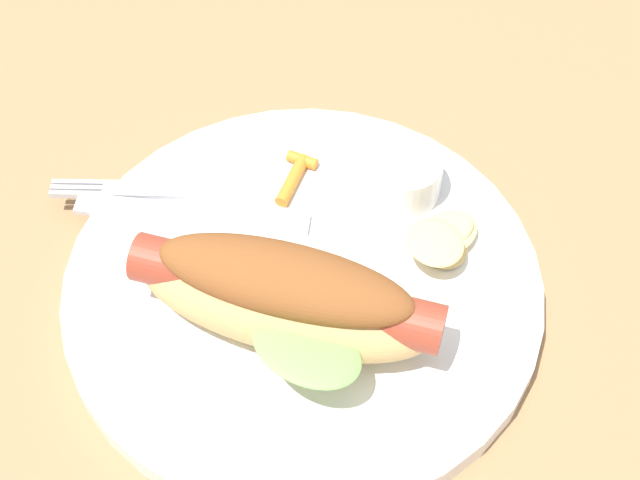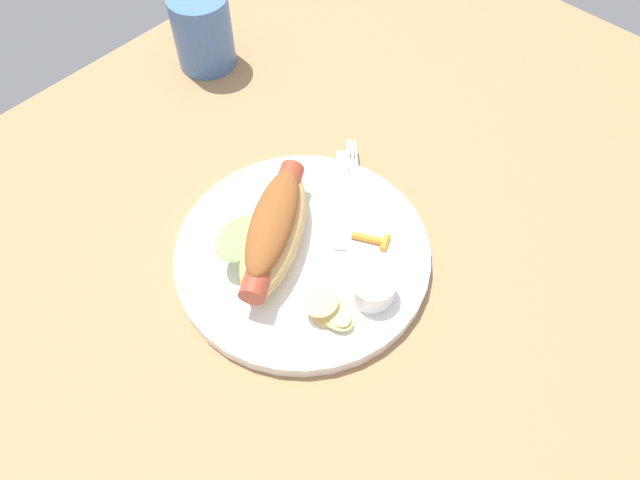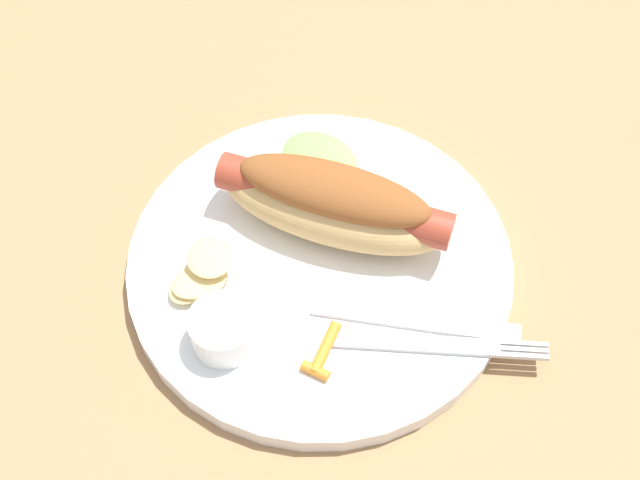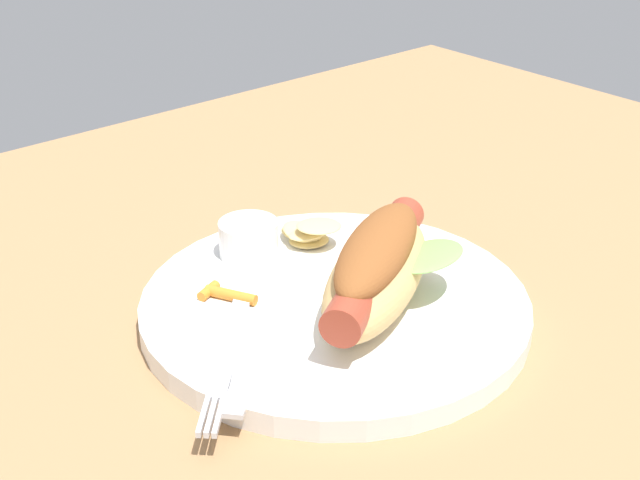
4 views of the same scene
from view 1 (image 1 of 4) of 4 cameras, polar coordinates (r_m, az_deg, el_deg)
ground_plane at (r=58.84cm, az=-1.43°, el=-2.67°), size 120.00×90.00×1.80cm
plate at (r=56.63cm, az=-1.00°, el=-2.89°), size 27.52×27.52×1.60cm
hot_dog at (r=51.89cm, az=-1.99°, el=-3.26°), size 17.06×13.41×5.81cm
sauce_ramekin at (r=59.18cm, az=4.90°, el=3.73°), size 4.56×4.56×2.77cm
fork at (r=60.45cm, az=-8.51°, el=2.87°), size 10.93×11.22×0.40cm
knife at (r=59.15cm, az=-7.48°, el=1.50°), size 11.74×10.28×0.36cm
chips_pile at (r=56.91cm, az=7.11°, el=0.09°), size 4.67×5.97×2.22cm
carrot_garnish at (r=60.41cm, az=-1.44°, el=3.87°), size 3.09×4.17×0.80cm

